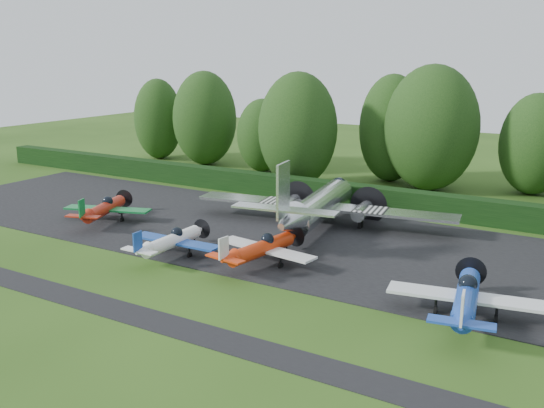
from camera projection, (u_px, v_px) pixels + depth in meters
The scene contains 16 objects.
ground at pixel (218, 282), 35.68m from camera, with size 160.00×160.00×0.00m, color #284714.
apron at pixel (299, 239), 44.01m from camera, with size 70.00×18.00×0.01m, color black.
taxiway_verge at pixel (149, 319), 30.67m from camera, with size 70.00×2.00×0.00m, color black.
hedgerow at pixel (358, 207), 53.19m from camera, with size 90.00×1.60×2.00m, color black.
transport_plane at pixel (317, 206), 46.08m from camera, with size 20.71×15.88×6.64m.
light_plane_red at pixel (105, 208), 48.17m from camera, with size 7.07×7.44×2.72m.
light_plane_white at pixel (172, 241), 40.07m from camera, with size 6.63×6.97×2.55m.
light_plane_orange at pixel (262, 248), 38.30m from camera, with size 7.08×7.45×2.72m.
light_plane_blue at pixel (467, 297), 30.23m from camera, with size 7.93×8.34×3.05m.
tree_0 at pixel (535, 144), 56.95m from camera, with size 6.56×6.56×9.62m.
tree_2 at pixel (431, 128), 58.57m from camera, with size 9.07×9.07×12.21m.
tree_3 at pixel (205, 118), 72.38m from camera, with size 7.62×7.62×11.19m.
tree_4 at pixel (263, 135), 68.38m from camera, with size 5.80×5.80×8.26m.
tree_5 at pixel (158, 119), 76.71m from camera, with size 6.06×6.06×10.12m.
tree_7 at pixel (298, 130), 60.45m from camera, with size 7.94×7.94×11.46m.
tree_8 at pixel (392, 128), 62.79m from camera, with size 6.79×6.79×11.16m.
Camera 1 is at (19.86, -27.18, 13.08)m, focal length 40.00 mm.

